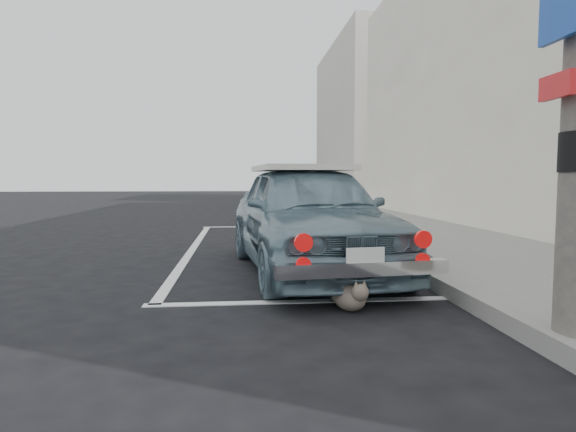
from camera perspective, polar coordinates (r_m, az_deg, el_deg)
ground at (r=4.95m, az=-4.12°, el=-8.81°), size 80.00×80.00×0.00m
sidewalk at (r=7.66m, az=20.19°, el=-3.78°), size 2.80×40.00×0.15m
building_far at (r=25.81m, az=9.10°, el=10.76°), size 3.50×10.00×8.00m
pline_rear at (r=4.51m, az=2.52°, el=-10.08°), size 3.00×0.12×0.01m
pline_front at (r=11.39m, az=-2.47°, el=-1.26°), size 3.00×0.12×0.01m
pline_side at (r=7.94m, az=-11.22°, el=-3.83°), size 0.12×7.00×0.01m
retro_coupe at (r=5.89m, az=2.42°, el=0.02°), size 1.99×4.10×1.35m
cat at (r=4.21m, az=7.41°, el=-9.33°), size 0.35×0.53×0.29m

